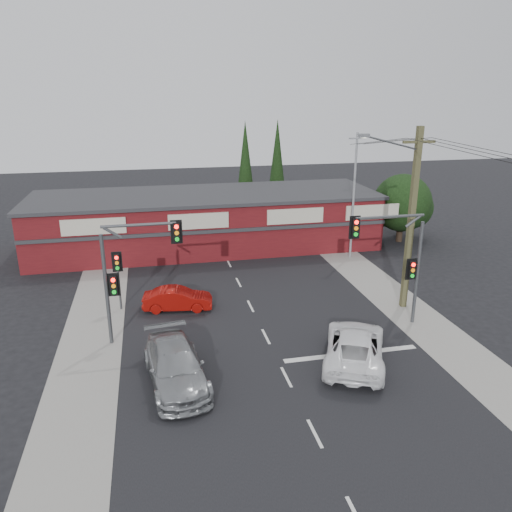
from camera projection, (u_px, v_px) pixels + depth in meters
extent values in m
plane|color=black|center=(271.00, 346.00, 23.98)|extent=(120.00, 120.00, 0.00)
cube|color=black|center=(250.00, 305.00, 28.61)|extent=(14.00, 70.00, 0.01)
cube|color=gray|center=(96.00, 319.00, 26.90)|extent=(3.00, 70.00, 0.02)
cube|color=gray|center=(387.00, 293.00, 30.33)|extent=(3.00, 70.00, 0.02)
cube|color=silver|center=(351.00, 354.00, 23.29)|extent=(6.50, 0.35, 0.01)
imported|color=white|center=(355.00, 346.00, 22.45)|extent=(4.59, 6.08, 1.53)
imported|color=gray|center=(175.00, 366.00, 20.76)|extent=(2.83, 5.71, 1.59)
imported|color=#930E09|center=(178.00, 299.00, 27.88)|extent=(3.97, 1.85, 1.26)
cube|color=silver|center=(315.00, 433.00, 17.86)|extent=(0.12, 1.60, 0.01)
cube|color=silver|center=(286.00, 377.00, 21.39)|extent=(0.12, 1.60, 0.01)
cube|color=silver|center=(266.00, 336.00, 24.92)|extent=(0.12, 1.60, 0.01)
cube|color=silver|center=(251.00, 306.00, 28.45)|extent=(0.12, 1.60, 0.01)
cube|color=silver|center=(239.00, 282.00, 31.98)|extent=(0.12, 1.60, 0.01)
cube|color=silver|center=(229.00, 263.00, 35.51)|extent=(0.12, 1.60, 0.01)
cube|color=silver|center=(221.00, 248.00, 39.04)|extent=(0.12, 1.60, 0.01)
cube|color=#511014|center=(206.00, 222.00, 38.92)|extent=(26.00, 8.00, 4.00)
cube|color=#2D2D30|center=(206.00, 195.00, 38.26)|extent=(26.40, 8.40, 0.25)
cube|color=beige|center=(94.00, 227.00, 33.20)|extent=(4.20, 0.12, 1.10)
cube|color=beige|center=(199.00, 221.00, 34.61)|extent=(4.20, 0.12, 1.10)
cube|color=beige|center=(295.00, 216.00, 36.03)|extent=(4.20, 0.12, 1.10)
cube|color=beige|center=(372.00, 212.00, 37.23)|extent=(4.20, 0.12, 1.10)
cube|color=#2D2D30|center=(213.00, 232.00, 35.02)|extent=(26.00, 0.15, 0.25)
cylinder|color=#2D2116|center=(400.00, 231.00, 40.53)|extent=(0.50, 0.50, 1.80)
sphere|color=black|center=(402.00, 203.00, 39.81)|extent=(4.60, 4.60, 4.60)
sphere|color=black|center=(412.00, 208.00, 41.26)|extent=(3.40, 3.40, 3.40)
sphere|color=black|center=(379.00, 211.00, 41.13)|extent=(2.80, 2.80, 2.80)
cylinder|color=#2D2116|center=(246.00, 211.00, 46.63)|extent=(0.24, 0.24, 2.00)
cone|color=black|center=(245.00, 163.00, 45.22)|extent=(1.80, 1.80, 7.50)
cylinder|color=#2D2116|center=(277.00, 205.00, 49.20)|extent=(0.24, 0.24, 2.00)
cone|color=black|center=(277.00, 159.00, 47.78)|extent=(1.80, 1.80, 7.50)
cylinder|color=#47494C|center=(107.00, 291.00, 23.46)|extent=(0.18, 0.18, 5.50)
cylinder|color=#47494C|center=(139.00, 225.00, 22.83)|extent=(3.40, 0.14, 0.14)
cylinder|color=#47494C|center=(112.00, 233.00, 22.68)|extent=(0.82, 0.14, 0.63)
cube|color=black|center=(177.00, 232.00, 23.31)|extent=(0.32, 0.22, 0.95)
cube|color=black|center=(176.00, 232.00, 23.38)|extent=(0.55, 0.04, 1.15)
cylinder|color=#FF0C07|center=(176.00, 227.00, 23.10)|extent=(0.20, 0.06, 0.20)
cylinder|color=orange|center=(177.00, 233.00, 23.19)|extent=(0.20, 0.06, 0.20)
cylinder|color=#0CE526|center=(177.00, 239.00, 23.28)|extent=(0.20, 0.06, 0.20)
cube|color=black|center=(114.00, 285.00, 23.45)|extent=(0.32, 0.22, 0.95)
cube|color=black|center=(114.00, 285.00, 23.51)|extent=(0.55, 0.04, 1.15)
cylinder|color=#FF0C07|center=(113.00, 280.00, 23.23)|extent=(0.20, 0.06, 0.20)
cylinder|color=orange|center=(114.00, 286.00, 23.33)|extent=(0.20, 0.06, 0.20)
cylinder|color=#0CE526|center=(114.00, 292.00, 23.42)|extent=(0.20, 0.06, 0.20)
cylinder|color=#47494C|center=(417.00, 274.00, 25.65)|extent=(0.18, 0.18, 5.50)
cylinder|color=#47494C|center=(390.00, 217.00, 24.32)|extent=(3.60, 0.14, 0.14)
cylinder|color=#47494C|center=(413.00, 221.00, 24.66)|extent=(0.82, 0.14, 0.63)
cube|color=black|center=(355.00, 228.00, 24.10)|extent=(0.32, 0.22, 0.95)
cube|color=black|center=(355.00, 227.00, 24.16)|extent=(0.55, 0.04, 1.15)
cylinder|color=#FF0C07|center=(357.00, 222.00, 23.88)|extent=(0.20, 0.06, 0.20)
cylinder|color=orange|center=(356.00, 228.00, 23.97)|extent=(0.20, 0.06, 0.20)
cylinder|color=#0CE526|center=(356.00, 234.00, 24.07)|extent=(0.20, 0.06, 0.20)
cube|color=black|center=(412.00, 269.00, 25.50)|extent=(0.32, 0.22, 0.95)
cube|color=black|center=(411.00, 269.00, 25.57)|extent=(0.55, 0.04, 1.15)
cylinder|color=#FF0C07|center=(413.00, 265.00, 25.29)|extent=(0.20, 0.06, 0.20)
cylinder|color=orange|center=(413.00, 270.00, 25.38)|extent=(0.20, 0.06, 0.20)
cylinder|color=#0CE526|center=(412.00, 276.00, 25.48)|extent=(0.20, 0.06, 0.20)
cylinder|color=#47494C|center=(119.00, 284.00, 27.62)|extent=(0.12, 0.12, 3.00)
cube|color=black|center=(117.00, 262.00, 27.21)|extent=(0.32, 0.22, 0.95)
cube|color=black|center=(117.00, 262.00, 27.28)|extent=(0.55, 0.04, 1.15)
cylinder|color=#FF0C07|center=(116.00, 258.00, 27.00)|extent=(0.20, 0.06, 0.20)
cylinder|color=orange|center=(117.00, 263.00, 27.09)|extent=(0.20, 0.06, 0.20)
cylinder|color=#0CE526|center=(117.00, 268.00, 27.19)|extent=(0.20, 0.06, 0.20)
cube|color=brown|center=(411.00, 221.00, 26.90)|extent=(0.30, 0.30, 10.00)
cube|color=brown|center=(419.00, 142.00, 25.58)|extent=(1.80, 0.14, 0.14)
cylinder|color=#47494C|center=(392.00, 143.00, 25.12)|extent=(3.23, 0.39, 0.89)
cube|color=slate|center=(364.00, 135.00, 24.53)|extent=(0.55, 0.25, 0.18)
cylinder|color=silver|center=(364.00, 138.00, 24.57)|extent=(0.28, 0.28, 0.05)
cylinder|color=gray|center=(354.00, 197.00, 35.51)|extent=(0.16, 0.16, 9.00)
cube|color=gray|center=(357.00, 138.00, 34.22)|extent=(1.20, 0.10, 0.10)
cylinder|color=black|center=(374.00, 142.00, 29.81)|extent=(0.73, 9.01, 1.22)
cylinder|color=black|center=(384.00, 142.00, 29.93)|extent=(0.52, 9.00, 1.22)
cylinder|color=black|center=(393.00, 141.00, 30.05)|extent=(0.31, 9.00, 1.22)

